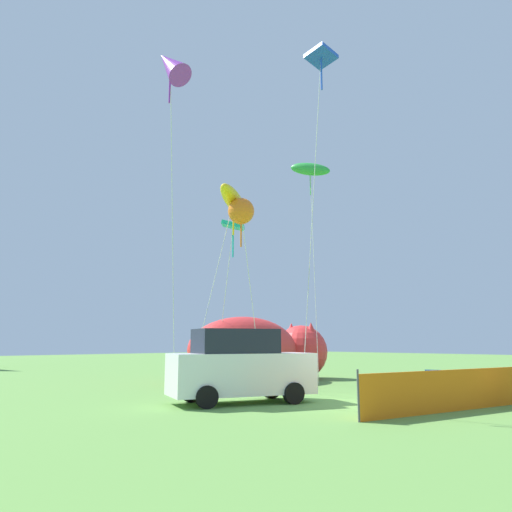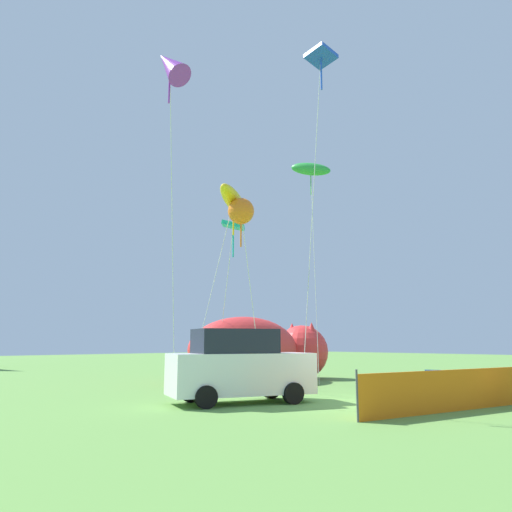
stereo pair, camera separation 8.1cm
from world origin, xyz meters
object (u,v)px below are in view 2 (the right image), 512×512
Objects in this scene: kite_yellow_hero at (233,201)px; kite_blue_box at (320,65)px; kite_green_fish at (311,170)px; inflatable_cat at (260,352)px; kite_purple_delta at (170,66)px; parked_car at (240,367)px; folding_chair at (433,383)px; kite_orange_flower at (241,212)px; kite_teal_diamond at (233,229)px.

kite_blue_box reaches higher than kite_yellow_hero.
inflatable_cat is at bearing 138.49° from kite_green_fish.
kite_blue_box is at bearing -23.04° from kite_purple_delta.
folding_chair is at bearing -18.17° from parked_car.
kite_blue_box is 1.15× the size of kite_green_fish.
kite_green_fish is at bearing -131.07° from folding_chair.
kite_teal_diamond is (1.38, 2.03, -0.06)m from kite_orange_flower.
kite_purple_delta is (-7.93, -4.09, 9.15)m from inflatable_cat.
kite_blue_box is (1.57, -2.51, 5.29)m from kite_orange_flower.
parked_car is at bearing -28.87° from kite_purple_delta.
kite_green_fish is (9.79, 2.44, -0.44)m from kite_purple_delta.
kite_blue_box reaches higher than parked_car.
parked_car is 0.43× the size of kite_green_fish.
folding_chair is 9.49m from kite_teal_diamond.
parked_car is at bearing -132.25° from kite_orange_flower.
kite_blue_box is 1.83× the size of kite_teal_diamond.
kite_blue_box is 6.82m from kite_green_fish.
kite_yellow_hero reaches higher than inflatable_cat.
kite_yellow_hero is (-3.06, 5.88, 6.38)m from folding_chair.
kite_yellow_hero is at bearing -166.89° from kite_green_fish.
kite_blue_box is at bearing -65.67° from kite_yellow_hero.
kite_orange_flower reaches higher than kite_teal_diamond.
folding_chair is 9.20m from kite_yellow_hero.
kite_blue_box is at bearing -87.63° from kite_teal_diamond.
inflatable_cat is 0.78× the size of kite_green_fish.
inflatable_cat is at bearing 28.22° from kite_teal_diamond.
kite_yellow_hero is (-4.34, -3.10, 5.61)m from inflatable_cat.
kite_yellow_hero is 0.66× the size of kite_purple_delta.
kite_purple_delta reaches higher than kite_green_fish.
kite_green_fish reaches higher than inflatable_cat.
inflatable_cat is at bearing 39.48° from kite_orange_flower.
kite_yellow_hero is 7.08m from kite_green_fish.
folding_chair is at bearing -75.90° from kite_teal_diamond.
kite_yellow_hero reaches higher than kite_teal_diamond.
kite_purple_delta is (-6.64, 4.89, 9.92)m from folding_chair.
kite_teal_diamond reaches higher than folding_chair.
kite_blue_box is at bearing -116.92° from inflatable_cat.
inflatable_cat is at bearing 35.54° from kite_yellow_hero.
kite_teal_diamond is at bearing 55.77° from kite_orange_flower.
folding_chair is 0.09× the size of kite_green_fish.
kite_blue_box reaches higher than kite_teal_diamond.
kite_orange_flower is 7.62m from kite_green_fish.
kite_purple_delta is at bearing 172.24° from parked_car.
kite_green_fish reaches higher than kite_teal_diamond.
parked_car is 7.87m from inflatable_cat.
inflatable_cat reaches higher than parked_car.
kite_purple_delta reaches higher than kite_yellow_hero.
parked_car is 9.71m from kite_purple_delta.
kite_blue_box is at bearing 2.46° from parked_car.
kite_purple_delta is (-5.00, 2.12, -1.20)m from kite_blue_box.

